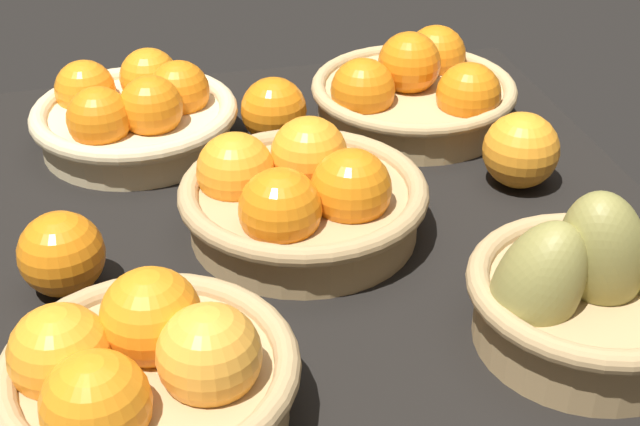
{
  "coord_description": "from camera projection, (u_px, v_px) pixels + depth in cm",
  "views": [
    {
      "loc": [
        -76.79,
        18.27,
        54.76
      ],
      "look_at": [
        -3.02,
        1.24,
        7.0
      ],
      "focal_mm": 51.55,
      "sensor_mm": 36.0,
      "label": 1
    }
  ],
  "objects": [
    {
      "name": "loose_orange_back_gap",
      "position": [
        274.0,
        110.0,
        1.09
      ],
      "size": [
        7.88,
        7.88,
        7.88
      ],
      "primitive_type": "sphere",
      "color": "orange",
      "rests_on": "market_tray"
    },
    {
      "name": "basket_far_left",
      "position": [
        143.0,
        377.0,
        0.68
      ],
      "size": [
        22.94,
        22.94,
        11.86
      ],
      "color": "tan",
      "rests_on": "market_tray"
    },
    {
      "name": "loose_orange_side_gap",
      "position": [
        61.0,
        254.0,
        0.84
      ],
      "size": [
        7.96,
        7.96,
        7.96
      ],
      "primitive_type": "sphere",
      "color": "orange",
      "rests_on": "market_tray"
    },
    {
      "name": "market_tray",
      "position": [
        325.0,
        241.0,
        0.95
      ],
      "size": [
        84.0,
        72.0,
        3.0
      ],
      "primitive_type": "cube",
      "color": "black",
      "rests_on": "ground"
    },
    {
      "name": "basket_near_left_pears",
      "position": [
        593.0,
        292.0,
        0.77
      ],
      "size": [
        21.13,
        23.75,
        15.72
      ],
      "color": "tan",
      "rests_on": "market_tray"
    },
    {
      "name": "basket_near_right",
      "position": [
        415.0,
        91.0,
        1.13
      ],
      "size": [
        25.34,
        25.34,
        11.41
      ],
      "color": "tan",
      "rests_on": "market_tray"
    },
    {
      "name": "basket_far_right",
      "position": [
        135.0,
        113.0,
        1.08
      ],
      "size": [
        24.28,
        24.28,
        10.13
      ],
      "color": "#D3BC8C",
      "rests_on": "market_tray"
    },
    {
      "name": "loose_orange_front_gap",
      "position": [
        521.0,
        150.0,
        1.0
      ],
      "size": [
        8.4,
        8.4,
        8.4
      ],
      "primitive_type": "sphere",
      "color": "orange",
      "rests_on": "market_tray"
    },
    {
      "name": "basket_center",
      "position": [
        301.0,
        197.0,
        0.91
      ],
      "size": [
        25.09,
        25.09,
        10.92
      ],
      "color": "tan",
      "rests_on": "market_tray"
    }
  ]
}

